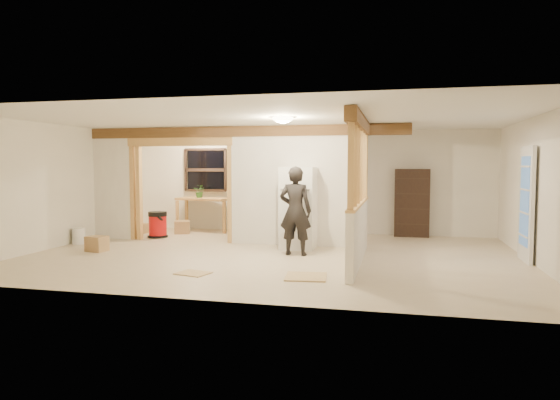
% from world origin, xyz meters
% --- Properties ---
extents(floor, '(9.00, 6.50, 0.01)m').
position_xyz_m(floor, '(0.00, 0.00, -0.01)').
color(floor, '#C7B494').
rests_on(floor, ground).
extents(ceiling, '(9.00, 6.50, 0.01)m').
position_xyz_m(ceiling, '(0.00, 0.00, 2.50)').
color(ceiling, white).
extents(wall_back, '(9.00, 0.01, 2.50)m').
position_xyz_m(wall_back, '(0.00, 3.25, 1.25)').
color(wall_back, silver).
rests_on(wall_back, floor).
extents(wall_front, '(9.00, 0.01, 2.50)m').
position_xyz_m(wall_front, '(0.00, -3.25, 1.25)').
color(wall_front, silver).
rests_on(wall_front, floor).
extents(wall_left, '(0.01, 6.50, 2.50)m').
position_xyz_m(wall_left, '(-4.50, 0.00, 1.25)').
color(wall_left, silver).
rests_on(wall_left, floor).
extents(wall_right, '(0.01, 6.50, 2.50)m').
position_xyz_m(wall_right, '(4.50, 0.00, 1.25)').
color(wall_right, silver).
rests_on(wall_right, floor).
extents(partition_left_stub, '(0.90, 0.12, 2.50)m').
position_xyz_m(partition_left_stub, '(-4.05, 1.20, 1.25)').
color(partition_left_stub, white).
rests_on(partition_left_stub, floor).
extents(partition_center, '(2.80, 0.12, 2.50)m').
position_xyz_m(partition_center, '(0.20, 1.20, 1.25)').
color(partition_center, white).
rests_on(partition_center, floor).
extents(doorway_frame, '(2.46, 0.14, 2.20)m').
position_xyz_m(doorway_frame, '(-2.40, 1.20, 1.10)').
color(doorway_frame, tan).
rests_on(doorway_frame, floor).
extents(header_beam_back, '(7.00, 0.18, 0.22)m').
position_xyz_m(header_beam_back, '(-1.00, 1.20, 2.38)').
color(header_beam_back, brown).
rests_on(header_beam_back, ceiling).
extents(header_beam_right, '(0.18, 3.30, 0.22)m').
position_xyz_m(header_beam_right, '(1.60, -0.40, 2.38)').
color(header_beam_right, brown).
rests_on(header_beam_right, ceiling).
extents(pony_wall, '(0.12, 3.20, 1.00)m').
position_xyz_m(pony_wall, '(1.60, -0.40, 0.50)').
color(pony_wall, white).
rests_on(pony_wall, floor).
extents(stud_partition, '(0.14, 3.20, 1.32)m').
position_xyz_m(stud_partition, '(1.60, -0.40, 1.66)').
color(stud_partition, tan).
rests_on(stud_partition, pony_wall).
extents(window_back, '(1.12, 0.10, 1.10)m').
position_xyz_m(window_back, '(-2.60, 3.17, 1.55)').
color(window_back, black).
rests_on(window_back, wall_back).
extents(french_door, '(0.12, 0.86, 2.00)m').
position_xyz_m(french_door, '(4.42, 0.40, 1.00)').
color(french_door, white).
rests_on(french_door, floor).
extents(ceiling_dome_main, '(0.36, 0.36, 0.16)m').
position_xyz_m(ceiling_dome_main, '(0.30, -0.50, 2.48)').
color(ceiling_dome_main, '#FFEABF').
rests_on(ceiling_dome_main, ceiling).
extents(ceiling_dome_util, '(0.32, 0.32, 0.14)m').
position_xyz_m(ceiling_dome_util, '(-2.50, 2.30, 2.48)').
color(ceiling_dome_util, '#FFEABF').
rests_on(ceiling_dome_util, ceiling).
extents(hanging_bulb, '(0.07, 0.07, 0.07)m').
position_xyz_m(hanging_bulb, '(-2.00, 1.60, 2.18)').
color(hanging_bulb, '#FFD88C').
rests_on(hanging_bulb, ceiling).
extents(refrigerator, '(0.67, 0.65, 1.63)m').
position_xyz_m(refrigerator, '(0.32, 0.81, 0.82)').
color(refrigerator, white).
rests_on(refrigerator, floor).
extents(woman, '(0.62, 0.42, 1.66)m').
position_xyz_m(woman, '(0.41, 0.07, 0.83)').
color(woman, black).
rests_on(woman, floor).
extents(work_table, '(1.45, 0.91, 0.85)m').
position_xyz_m(work_table, '(-2.50, 2.84, 0.43)').
color(work_table, tan).
rests_on(work_table, floor).
extents(potted_plant, '(0.32, 0.28, 0.33)m').
position_xyz_m(potted_plant, '(-2.61, 2.82, 1.01)').
color(potted_plant, '#245622').
rests_on(potted_plant, work_table).
extents(shop_vac, '(0.60, 0.60, 0.61)m').
position_xyz_m(shop_vac, '(-3.15, 1.56, 0.30)').
color(shop_vac, '#B70D0E').
rests_on(shop_vac, floor).
extents(bookshelf, '(0.79, 0.26, 1.58)m').
position_xyz_m(bookshelf, '(2.57, 3.05, 0.79)').
color(bookshelf, black).
rests_on(bookshelf, floor).
extents(bucket, '(0.27, 0.27, 0.34)m').
position_xyz_m(bucket, '(-4.34, 0.30, 0.17)').
color(bucket, white).
rests_on(bucket, floor).
extents(box_util_a, '(0.46, 0.43, 0.31)m').
position_xyz_m(box_util_a, '(-2.88, 2.31, 0.16)').
color(box_util_a, tan).
rests_on(box_util_a, floor).
extents(box_util_b, '(0.31, 0.31, 0.24)m').
position_xyz_m(box_util_b, '(-3.85, 2.17, 0.12)').
color(box_util_b, tan).
rests_on(box_util_b, floor).
extents(box_front, '(0.41, 0.35, 0.30)m').
position_xyz_m(box_front, '(-3.43, -0.42, 0.15)').
color(box_front, tan).
rests_on(box_front, floor).
extents(floor_panel_near, '(0.67, 0.67, 0.02)m').
position_xyz_m(floor_panel_near, '(0.93, -1.71, 0.01)').
color(floor_panel_near, tan).
rests_on(floor_panel_near, floor).
extents(floor_panel_far, '(0.56, 0.49, 0.02)m').
position_xyz_m(floor_panel_far, '(-0.81, -1.86, 0.01)').
color(floor_panel_far, tan).
rests_on(floor_panel_far, floor).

